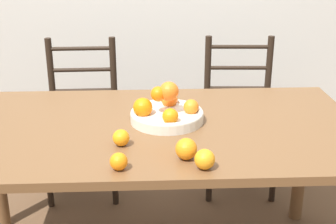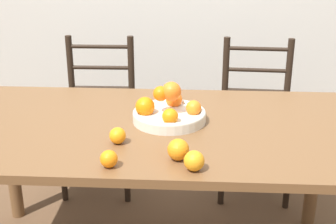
% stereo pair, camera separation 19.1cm
% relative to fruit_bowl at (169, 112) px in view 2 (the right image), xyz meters
% --- Properties ---
extents(dining_table, '(1.79, 0.96, 0.75)m').
position_rel_fruit_bowl_xyz_m(dining_table, '(-0.07, -0.04, -0.13)').
color(dining_table, brown).
rests_on(dining_table, ground_plane).
extents(fruit_bowl, '(0.32, 0.32, 0.18)m').
position_rel_fruit_bowl_xyz_m(fruit_bowl, '(0.00, 0.00, 0.00)').
color(fruit_bowl, beige).
rests_on(fruit_bowl, dining_table).
extents(orange_loose_0, '(0.08, 0.08, 0.08)m').
position_rel_fruit_bowl_xyz_m(orange_loose_0, '(0.06, -0.36, -0.00)').
color(orange_loose_0, orange).
rests_on(orange_loose_0, dining_table).
extents(orange_loose_1, '(0.07, 0.07, 0.07)m').
position_rel_fruit_bowl_xyz_m(orange_loose_1, '(0.11, -0.44, -0.01)').
color(orange_loose_1, orange).
rests_on(orange_loose_1, dining_table).
extents(orange_loose_2, '(0.06, 0.06, 0.06)m').
position_rel_fruit_bowl_xyz_m(orange_loose_2, '(-0.18, -0.43, -0.01)').
color(orange_loose_2, orange).
rests_on(orange_loose_2, dining_table).
extents(orange_loose_3, '(0.07, 0.07, 0.07)m').
position_rel_fruit_bowl_xyz_m(orange_loose_3, '(-0.18, -0.24, -0.01)').
color(orange_loose_3, orange).
rests_on(orange_loose_3, dining_table).
extents(chair_left, '(0.43, 0.41, 0.93)m').
position_rel_fruit_bowl_xyz_m(chair_left, '(-0.47, 0.77, -0.34)').
color(chair_left, black).
rests_on(chair_left, ground_plane).
extents(chair_right, '(0.44, 0.42, 0.93)m').
position_rel_fruit_bowl_xyz_m(chair_right, '(0.48, 0.77, -0.34)').
color(chair_right, black).
rests_on(chair_right, ground_plane).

